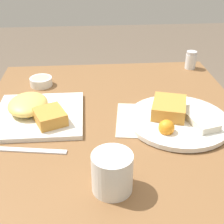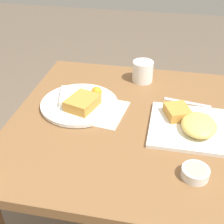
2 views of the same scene
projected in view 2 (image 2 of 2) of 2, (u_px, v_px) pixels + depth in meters
name	position (u px, v px, depth m)	size (l,w,h in m)	color
dining_table	(123.00, 141.00, 1.20)	(0.87, 0.82, 0.76)	brown
menu_card	(88.00, 109.00, 1.20)	(0.23, 0.30, 0.00)	beige
plate_square_near	(190.00, 124.00, 1.08)	(0.26, 0.26, 0.06)	white
plate_oval_far	(80.00, 102.00, 1.20)	(0.30, 0.30, 0.05)	white
sauce_ramekin	(195.00, 173.00, 0.89)	(0.08, 0.08, 0.03)	white
butter_knife	(187.00, 103.00, 1.23)	(0.05, 0.18, 0.00)	silver
coffee_mug	(143.00, 71.00, 1.36)	(0.09, 0.09, 0.09)	white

